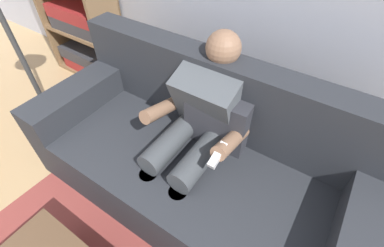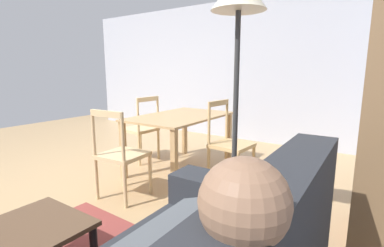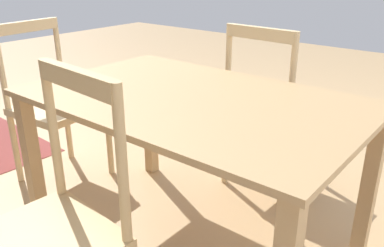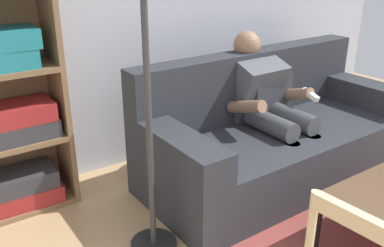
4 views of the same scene
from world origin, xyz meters
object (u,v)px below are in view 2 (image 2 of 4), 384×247
(dining_chair_facing_couch, at_px, (121,155))
(dining_table, at_px, (180,123))
(dining_chair_near_wall, at_px, (229,144))
(dining_chair_by_doorway, at_px, (141,129))
(floor_lamp, at_px, (238,19))

(dining_chair_facing_couch, bearing_deg, dining_table, -179.87)
(dining_chair_near_wall, height_order, dining_chair_by_doorway, dining_chair_near_wall)
(dining_chair_near_wall, bearing_deg, dining_chair_facing_couch, -34.51)
(dining_chair_by_doorway, relative_size, floor_lamp, 0.49)
(dining_table, xyz_separation_m, dining_chair_facing_couch, (1.02, 0.00, -0.17))
(dining_table, distance_m, dining_chair_near_wall, 0.72)
(dining_chair_near_wall, distance_m, dining_chair_facing_couch, 1.24)
(dining_table, distance_m, dining_chair_by_doorway, 0.72)
(dining_chair_facing_couch, distance_m, floor_lamp, 1.74)
(dining_table, distance_m, dining_chair_facing_couch, 1.03)
(dining_table, bearing_deg, dining_chair_facing_couch, 0.13)
(dining_table, distance_m, floor_lamp, 1.98)
(floor_lamp, bearing_deg, dining_chair_near_wall, -152.27)
(floor_lamp, bearing_deg, dining_chair_facing_couch, -94.56)
(dining_chair_facing_couch, relative_size, floor_lamp, 0.48)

